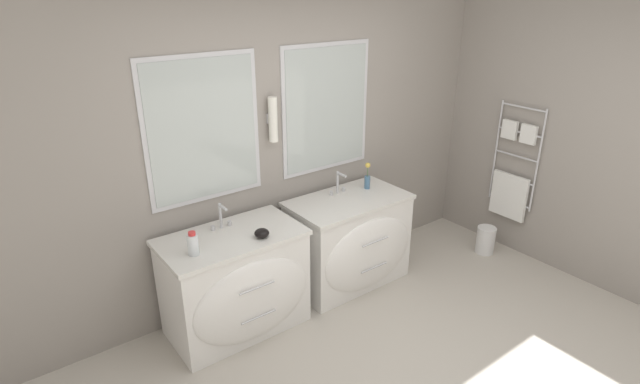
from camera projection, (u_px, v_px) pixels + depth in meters
name	position (u px, v px, depth m)	size (l,w,h in m)	color
wall_back	(282.00, 143.00, 4.15)	(5.93, 0.15, 2.60)	gray
wall_right	(541.00, 129.00, 4.62)	(0.13, 3.70, 2.60)	gray
vanity_left	(237.00, 284.00, 3.81)	(1.06, 0.66, 0.82)	white
vanity_right	(350.00, 242.00, 4.44)	(1.06, 0.66, 0.82)	white
faucet_left	(221.00, 217.00, 3.75)	(0.17, 0.13, 0.20)	silver
faucet_right	(339.00, 183.00, 4.38)	(0.17, 0.13, 0.20)	silver
toiletry_bottle	(193.00, 244.00, 3.40)	(0.08, 0.08, 0.17)	silver
amenity_bowl	(262.00, 233.00, 3.65)	(0.11, 0.11, 0.07)	black
flower_vase	(367.00, 178.00, 4.49)	(0.05, 0.05, 0.25)	teal
waste_bin	(486.00, 239.00, 5.04)	(0.19, 0.19, 0.28)	silver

